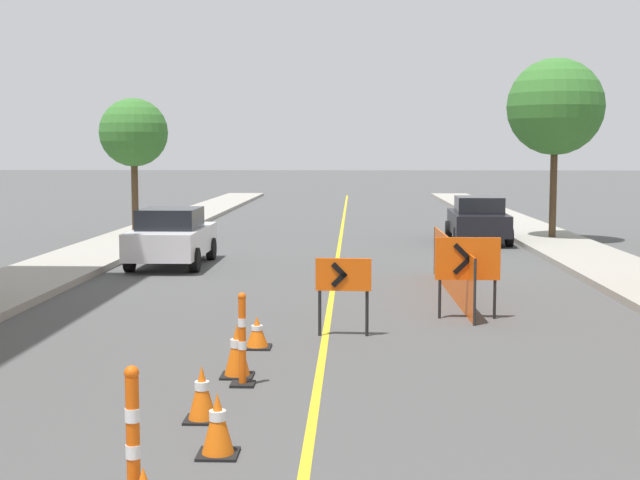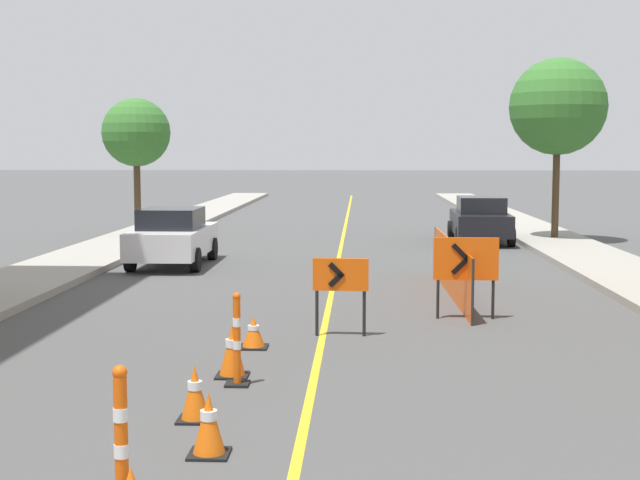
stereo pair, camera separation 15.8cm
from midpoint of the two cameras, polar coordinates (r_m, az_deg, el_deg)
name	(u,v)px [view 1 (the left image)]	position (r m, az deg, el deg)	size (l,w,h in m)	color
lane_stripe	(341,236)	(32.84, 1.20, 0.23)	(0.12, 61.93, 0.01)	gold
sidewalk_left	(146,234)	(33.74, -11.18, 0.41)	(2.51, 61.93, 0.17)	#9E998E
sidewalk_right	(538,235)	(33.50, 13.67, 0.32)	(2.51, 61.93, 0.17)	#9E998E
traffic_cone_third	(218,424)	(9.38, -7.06, -11.63)	(0.42, 0.42, 0.66)	black
traffic_cone_fourth	(202,394)	(10.55, -7.99, -9.71)	(0.40, 0.40, 0.66)	black
traffic_cone_fifth	(237,351)	(12.48, -5.70, -7.06)	(0.45, 0.45, 0.74)	black
traffic_cone_farthest	(257,333)	(14.26, -4.37, -5.93)	(0.44, 0.44, 0.51)	black
delineator_post_front	(133,450)	(7.98, -12.44, -12.99)	(0.37, 0.37, 1.31)	black
delineator_post_rear	(242,345)	(11.97, -5.37, -6.72)	(0.32, 0.32, 1.26)	black
arrow_barricade_primary	(343,280)	(15.02, 1.20, -2.55)	(0.94, 0.12, 1.33)	#EF560C
arrow_barricade_secondary	(468,262)	(16.78, 9.16, -1.38)	(1.21, 0.10, 1.53)	#EF560C
safety_mesh_fence	(451,268)	(19.49, 8.18, -1.77)	(0.15, 6.82, 1.22)	#EF560C
parked_car_curb_near	(172,237)	(24.67, -9.64, 0.21)	(1.93, 4.31, 1.59)	silver
parked_car_curb_mid	(478,219)	(31.06, 9.94, 1.31)	(1.95, 4.36, 1.59)	black
street_tree_left_near	(134,133)	(32.55, -11.98, 6.71)	(2.43, 2.43, 4.84)	#4C3823
street_tree_right_near	(555,107)	(31.80, 14.69, 8.23)	(3.31, 3.31, 6.14)	#4C3823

